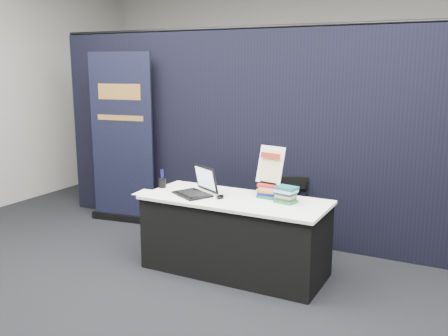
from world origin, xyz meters
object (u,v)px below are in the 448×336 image
book_stack_short (286,194)px  stacking_chair (287,211)px  info_sign (271,165)px  book_stack_tall (269,190)px  laptop (195,188)px  display_table (235,235)px  pullup_banner (122,149)px

book_stack_short → stacking_chair: (-0.24, 0.73, -0.38)m
info_sign → stacking_chair: (-0.03, 0.59, -0.62)m
book_stack_tall → info_sign: info_sign is taller
book_stack_short → stacking_chair: size_ratio=0.26×
book_stack_short → info_sign: 0.35m
laptop → book_stack_short: (0.91, 0.13, 0.01)m
stacking_chair → book_stack_tall: bearing=-107.3°
laptop → book_stack_tall: laptop is taller
book_stack_short → display_table: bearing=-170.6°
book_stack_short → info_sign: info_sign is taller
book_stack_tall → book_stack_short: size_ratio=0.98×
info_sign → stacking_chair: 0.86m
laptop → book_stack_tall: bearing=47.2°
book_stack_tall → stacking_chair: size_ratio=0.26×
pullup_banner → stacking_chair: 2.30m
laptop → info_sign: size_ratio=1.23×
info_sign → laptop: bearing=-149.1°
book_stack_tall → pullup_banner: (-2.27, 0.61, 0.14)m
laptop → stacking_chair: (0.67, 0.86, -0.37)m
pullup_banner → info_sign: bearing=-22.1°
info_sign → pullup_banner: 2.35m
display_table → laptop: size_ratio=3.95×
laptop → book_stack_short: bearing=36.7°
book_stack_tall → book_stack_short: (0.21, -0.11, 0.01)m
laptop → book_stack_tall: (0.70, 0.23, 0.00)m
laptop → book_stack_tall: size_ratio=2.20×
laptop → book_stack_tall: 0.74m
info_sign → display_table: bearing=-131.3°
laptop → info_sign: info_sign is taller
book_stack_short → pullup_banner: pullup_banner is taller
pullup_banner → stacking_chair: size_ratio=2.71×
pullup_banner → stacking_chair: (2.24, 0.02, -0.52)m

